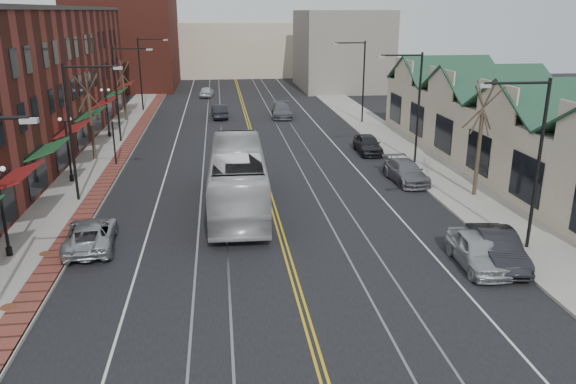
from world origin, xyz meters
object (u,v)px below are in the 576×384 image
object	(u,v)px
parked_suv	(90,235)
parked_car_a	(477,251)
parked_car_c	(406,172)
parked_car_b	(497,248)
transit_bus	(238,177)
parked_car_d	(368,144)

from	to	relation	value
parked_suv	parked_car_a	world-z (taller)	parked_car_a
parked_suv	parked_car_a	xyz separation A→B (m)	(17.58, -4.28, 0.07)
parked_suv	parked_car_c	distance (m)	20.54
parked_suv	parked_car_b	size ratio (longest dim) A/B	1.04
parked_suv	parked_car_b	distance (m)	19.05
transit_bus	parked_suv	xyz separation A→B (m)	(-7.30, -5.09, -1.13)
parked_suv	parked_car_c	size ratio (longest dim) A/B	1.00
parked_car_d	parked_car_c	bearing A→B (deg)	-85.62
parked_suv	parked_car_a	size ratio (longest dim) A/B	1.10
parked_suv	transit_bus	bearing A→B (deg)	-150.65
parked_suv	parked_car_b	bearing A→B (deg)	162.00
parked_car_a	parked_car_d	xyz separation A→B (m)	(0.56, 21.11, -0.00)
parked_car_a	parked_car_b	world-z (taller)	parked_car_b
parked_car_a	transit_bus	bearing A→B (deg)	140.40
parked_car_a	parked_car_c	world-z (taller)	parked_car_a
transit_bus	parked_car_b	size ratio (longest dim) A/B	2.78
transit_bus	parked_car_a	bearing A→B (deg)	139.09
parked_car_d	parked_car_b	bearing A→B (deg)	-87.63
parked_suv	parked_car_c	world-z (taller)	parked_car_c
transit_bus	parked_car_d	size ratio (longest dim) A/B	2.95
transit_bus	parked_car_b	bearing A→B (deg)	142.28
parked_car_b	parked_suv	bearing A→B (deg)	175.14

